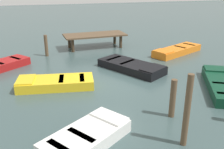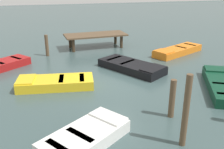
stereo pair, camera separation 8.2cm
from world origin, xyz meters
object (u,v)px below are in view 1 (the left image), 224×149
(rowboat_yellow, at_px, (55,83))
(rowboat_black, at_px, (132,66))
(rowboat_orange, at_px, (177,50))
(dock_segment, at_px, (95,36))
(mooring_piling_mid_left, at_px, (173,98))
(rowboat_white, at_px, (87,137))
(rowboat_dark_green, at_px, (220,84))
(mooring_piling_mid_right, at_px, (187,111))
(mooring_piling_far_left, at_px, (46,46))

(rowboat_yellow, bearing_deg, rowboat_black, -155.64)
(rowboat_yellow, bearing_deg, rowboat_orange, -149.09)
(dock_segment, xyz_separation_m, mooring_piling_mid_left, (0.47, -9.98, -0.14))
(rowboat_white, xyz_separation_m, rowboat_black, (3.45, 5.56, -0.00))
(rowboat_black, bearing_deg, rowboat_dark_green, 9.86)
(rowboat_orange, height_order, rowboat_black, same)
(dock_segment, xyz_separation_m, rowboat_black, (0.80, -5.11, -0.61))
(rowboat_white, height_order, mooring_piling_mid_right, mooring_piling_mid_right)
(rowboat_yellow, distance_m, rowboat_black, 4.17)
(rowboat_dark_green, xyz_separation_m, rowboat_white, (-6.31, -2.22, 0.00))
(dock_segment, xyz_separation_m, mooring_piling_far_left, (-3.33, -1.17, -0.17))
(dock_segment, bearing_deg, rowboat_dark_green, -69.50)
(rowboat_yellow, xyz_separation_m, rowboat_orange, (7.88, 3.27, -0.00))
(dock_segment, bearing_deg, rowboat_orange, -35.50)
(rowboat_yellow, relative_size, rowboat_orange, 0.87)
(rowboat_yellow, height_order, mooring_piling_far_left, mooring_piling_far_left)
(rowboat_orange, relative_size, mooring_piling_mid_right, 1.80)
(rowboat_dark_green, distance_m, rowboat_orange, 5.56)
(dock_segment, height_order, rowboat_dark_green, dock_segment)
(rowboat_black, relative_size, mooring_piling_far_left, 2.87)
(rowboat_dark_green, bearing_deg, rowboat_black, 68.06)
(rowboat_yellow, distance_m, mooring_piling_mid_left, 5.25)
(rowboat_orange, bearing_deg, rowboat_dark_green, 54.18)
(mooring_piling_far_left, xyz_separation_m, mooring_piling_mid_right, (3.34, -10.35, 0.43))
(rowboat_orange, distance_m, rowboat_black, 4.42)
(rowboat_dark_green, relative_size, rowboat_white, 1.33)
(rowboat_white, bearing_deg, rowboat_black, 23.56)
(rowboat_white, bearing_deg, mooring_piling_mid_left, -22.11)
(dock_segment, relative_size, rowboat_black, 1.13)
(dock_segment, relative_size, mooring_piling_mid_right, 1.96)
(dock_segment, distance_m, rowboat_white, 11.01)
(rowboat_dark_green, height_order, mooring_piling_mid_right, mooring_piling_mid_right)
(rowboat_orange, distance_m, mooring_piling_mid_right, 9.76)
(rowboat_dark_green, bearing_deg, rowboat_orange, 16.88)
(rowboat_yellow, bearing_deg, mooring_piling_far_left, -80.28)
(dock_segment, relative_size, mooring_piling_mid_left, 3.10)
(rowboat_dark_green, relative_size, mooring_piling_mid_left, 2.82)
(rowboat_dark_green, xyz_separation_m, rowboat_orange, (1.02, 5.46, 0.00))
(rowboat_white, height_order, mooring_piling_mid_left, mooring_piling_mid_left)
(dock_segment, distance_m, rowboat_orange, 5.58)
(dock_segment, distance_m, rowboat_black, 5.21)
(rowboat_white, bearing_deg, mooring_piling_far_left, 59.44)
(rowboat_black, bearing_deg, dock_segment, 158.10)
(rowboat_black, distance_m, mooring_piling_mid_left, 4.90)
(mooring_piling_mid_right, xyz_separation_m, mooring_piling_mid_left, (0.45, 1.54, -0.40))
(dock_segment, bearing_deg, mooring_piling_mid_right, -92.87)
(rowboat_white, bearing_deg, rowboat_yellow, 62.55)
(mooring_piling_far_left, bearing_deg, rowboat_yellow, -88.63)
(rowboat_yellow, bearing_deg, mooring_piling_mid_left, 142.99)
(rowboat_yellow, height_order, rowboat_white, same)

